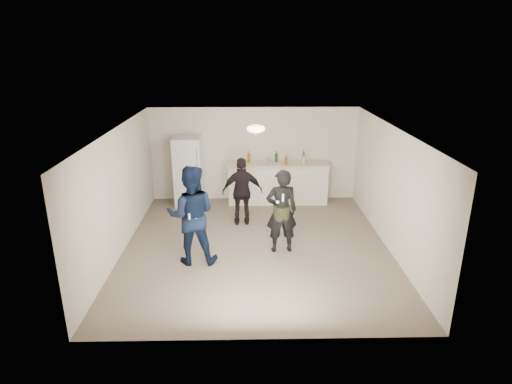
{
  "coord_description": "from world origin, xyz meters",
  "views": [
    {
      "loc": [
        -0.17,
        -8.14,
        4.05
      ],
      "look_at": [
        0.0,
        0.2,
        1.15
      ],
      "focal_mm": 30.0,
      "sensor_mm": 36.0,
      "label": 1
    }
  ],
  "objects_px": {
    "woman": "(282,211)",
    "spectator": "(242,192)",
    "counter": "(278,184)",
    "man": "(192,215)",
    "fridge": "(188,171)",
    "shaker": "(268,160)"
  },
  "relations": [
    {
      "from": "fridge",
      "to": "woman",
      "type": "relative_size",
      "value": 1.03
    },
    {
      "from": "counter",
      "to": "woman",
      "type": "xyz_separation_m",
      "value": [
        -0.12,
        -2.85,
        0.35
      ]
    },
    {
      "from": "woman",
      "to": "spectator",
      "type": "distance_m",
      "value": 1.63
    },
    {
      "from": "counter",
      "to": "fridge",
      "type": "height_order",
      "value": "fridge"
    },
    {
      "from": "man",
      "to": "spectator",
      "type": "bearing_deg",
      "value": -118.04
    },
    {
      "from": "shaker",
      "to": "man",
      "type": "xyz_separation_m",
      "value": [
        -1.59,
        -3.24,
        -0.2
      ]
    },
    {
      "from": "counter",
      "to": "man",
      "type": "distance_m",
      "value": 3.8
    },
    {
      "from": "fridge",
      "to": "shaker",
      "type": "distance_m",
      "value": 2.09
    },
    {
      "from": "counter",
      "to": "man",
      "type": "relative_size",
      "value": 1.34
    },
    {
      "from": "man",
      "to": "woman",
      "type": "relative_size",
      "value": 1.12
    },
    {
      "from": "counter",
      "to": "spectator",
      "type": "height_order",
      "value": "spectator"
    },
    {
      "from": "man",
      "to": "spectator",
      "type": "relative_size",
      "value": 1.21
    },
    {
      "from": "man",
      "to": "woman",
      "type": "height_order",
      "value": "man"
    },
    {
      "from": "counter",
      "to": "spectator",
      "type": "xyz_separation_m",
      "value": [
        -0.92,
        -1.44,
        0.28
      ]
    },
    {
      "from": "fridge",
      "to": "man",
      "type": "relative_size",
      "value": 0.93
    },
    {
      "from": "shaker",
      "to": "man",
      "type": "distance_m",
      "value": 3.61
    },
    {
      "from": "counter",
      "to": "fridge",
      "type": "distance_m",
      "value": 2.38
    },
    {
      "from": "counter",
      "to": "shaker",
      "type": "distance_m",
      "value": 0.71
    },
    {
      "from": "spectator",
      "to": "shaker",
      "type": "bearing_deg",
      "value": -117.81
    },
    {
      "from": "counter",
      "to": "fridge",
      "type": "xyz_separation_m",
      "value": [
        -2.35,
        -0.07,
        0.38
      ]
    },
    {
      "from": "fridge",
      "to": "woman",
      "type": "bearing_deg",
      "value": -51.38
    },
    {
      "from": "fridge",
      "to": "man",
      "type": "height_order",
      "value": "man"
    }
  ]
}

